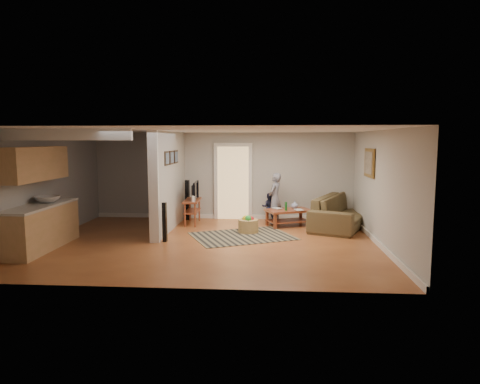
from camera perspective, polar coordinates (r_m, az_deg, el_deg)
name	(u,v)px	position (r m, az deg, el deg)	size (l,w,h in m)	color
ground	(209,242)	(9.69, -4.19, -6.72)	(7.50, 7.50, 0.00)	brown
room_shell	(165,176)	(10.08, -9.93, 2.12)	(7.54, 6.02, 2.52)	#BAB8B2
area_rug	(242,236)	(10.26, 0.31, -5.90)	(2.27, 1.66, 0.01)	black
sofa	(342,226)	(11.75, 13.48, -4.47)	(2.80, 1.09, 0.82)	#453F22
coffee_table	(289,213)	(11.49, 6.53, -2.80)	(1.32, 1.07, 0.68)	brown
tv_console	(193,202)	(11.72, -6.34, -1.32)	(0.45, 1.08, 0.92)	brown
speaker_left	(165,222)	(9.80, -10.02, -3.98)	(0.09, 0.09, 0.90)	black
speaker_right	(187,200)	(12.37, -7.02, -1.06)	(0.11, 0.11, 1.15)	black
toy_basket	(248,225)	(10.64, 1.11, -4.45)	(0.50, 0.50, 0.45)	olive
child	(275,223)	(11.91, 4.66, -4.15)	(0.51, 0.33, 1.39)	slate
toddler	(269,221)	(12.23, 3.83, -3.84)	(0.39, 0.30, 0.80)	#1C203B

